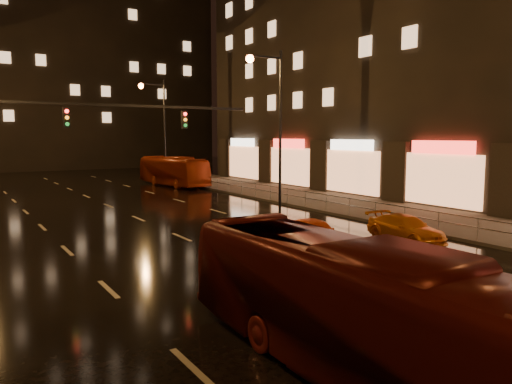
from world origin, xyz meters
The scene contains 9 objects.
ground centered at (0.00, 20.00, 0.00)m, with size 140.00×140.00×0.00m, color black.
sidewalk_right centered at (13.50, 15.00, 0.07)m, with size 7.00×70.00×0.15m, color #38332D.
building_distant centered at (4.00, 72.00, 18.00)m, with size 44.00×16.00×36.00m, color black.
traffic_signal centered at (-5.06, 20.00, 4.74)m, with size 15.31×0.32×6.20m.
railing_right centered at (10.20, 18.00, 0.90)m, with size 0.05×56.00×1.00m.
bus_red centered at (-2.45, 2.00, 1.33)m, with size 2.24×9.57×2.67m, color #63140E.
bus_curb centered at (8.70, 37.88, 1.35)m, with size 2.26×9.66×2.69m, color #AC3511.
taxi_near centered at (4.00, 11.34, 0.59)m, with size 1.38×3.44×1.17m, color orange.
taxi_far centered at (8.00, 10.00, 0.57)m, with size 1.59×3.92×1.14m, color orange.
Camera 1 is at (-8.96, -4.78, 4.64)m, focal length 35.00 mm.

